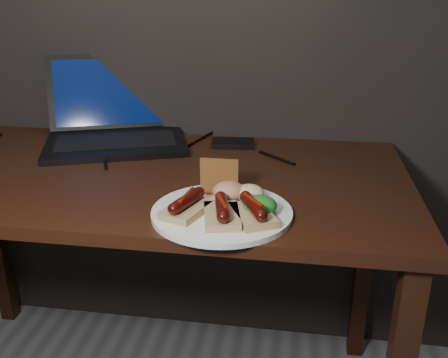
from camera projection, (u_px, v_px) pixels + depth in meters
name	position (u px, v px, depth m)	size (l,w,h in m)	color
desk	(137.00, 202.00, 1.33)	(1.40, 0.70, 0.75)	#34180D
laptop	(115.00, 125.00, 1.53)	(0.51, 0.49, 0.25)	black
hard_drive	(233.00, 143.00, 1.49)	(0.13, 0.07, 0.02)	black
desk_cables	(131.00, 149.00, 1.46)	(0.94, 0.39, 0.01)	black
plate	(222.00, 213.00, 1.05)	(0.30, 0.30, 0.01)	white
bread_sausage_left	(187.00, 205.00, 1.02)	(0.11, 0.13, 0.04)	tan
bread_sausage_center	(222.00, 212.00, 0.99)	(0.09, 0.13, 0.04)	tan
bread_sausage_right	(253.00, 211.00, 1.00)	(0.11, 0.13, 0.04)	tan
crispbread	(219.00, 177.00, 1.10)	(0.09, 0.01, 0.09)	#955B29
salad_greens	(260.00, 205.00, 1.02)	(0.07, 0.07, 0.04)	#125C19
salsa_mound	(229.00, 191.00, 1.09)	(0.07, 0.07, 0.04)	#A41011
coleslaw_mound	(249.00, 193.00, 1.08)	(0.06, 0.06, 0.04)	white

